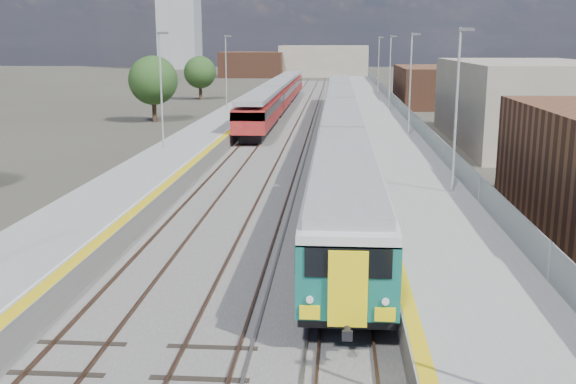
# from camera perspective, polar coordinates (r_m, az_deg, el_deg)

# --- Properties ---
(ground) EXTENTS (320.00, 320.00, 0.00)m
(ground) POSITION_cam_1_polar(r_m,az_deg,el_deg) (59.75, 2.99, 5.02)
(ground) COLOR #47443A
(ground) RESTS_ON ground
(ballast_bed) EXTENTS (10.50, 155.00, 0.06)m
(ballast_bed) POSITION_cam_1_polar(r_m,az_deg,el_deg) (62.31, 0.96, 5.37)
(ballast_bed) COLOR #565451
(ballast_bed) RESTS_ON ground
(tracks) EXTENTS (8.96, 160.00, 0.17)m
(tracks) POSITION_cam_1_polar(r_m,az_deg,el_deg) (63.93, 1.58, 5.62)
(tracks) COLOR #4C3323
(tracks) RESTS_ON ground
(platform_right) EXTENTS (4.70, 155.00, 8.52)m
(platform_right) POSITION_cam_1_polar(r_m,az_deg,el_deg) (62.28, 7.93, 5.72)
(platform_right) COLOR slate
(platform_right) RESTS_ON ground
(platform_left) EXTENTS (4.30, 155.00, 8.52)m
(platform_left) POSITION_cam_1_polar(r_m,az_deg,el_deg) (62.98, -5.26, 5.85)
(platform_left) COLOR slate
(platform_left) RESTS_ON ground
(buildings) EXTENTS (72.00, 185.50, 40.00)m
(buildings) POSITION_cam_1_polar(r_m,az_deg,el_deg) (149.09, -3.40, 13.68)
(buildings) COLOR brown
(buildings) RESTS_ON ground
(green_train) EXTENTS (2.70, 75.24, 2.97)m
(green_train) POSITION_cam_1_polar(r_m,az_deg,el_deg) (53.74, 4.50, 6.39)
(green_train) COLOR black
(green_train) RESTS_ON ground
(red_train) EXTENTS (2.67, 54.29, 3.38)m
(red_train) POSITION_cam_1_polar(r_m,az_deg,el_deg) (77.61, -0.82, 8.26)
(red_train) COLOR black
(red_train) RESTS_ON ground
(tree_b) EXTENTS (4.84, 4.84, 6.57)m
(tree_b) POSITION_cam_1_polar(r_m,az_deg,el_deg) (68.79, -11.35, 9.25)
(tree_b) COLOR #382619
(tree_b) RESTS_ON ground
(tree_c) EXTENTS (4.41, 4.41, 5.97)m
(tree_c) POSITION_cam_1_polar(r_m,az_deg,el_deg) (94.70, -7.46, 10.01)
(tree_c) COLOR #382619
(tree_c) RESTS_ON ground
(tree_d) EXTENTS (3.94, 3.94, 5.34)m
(tree_d) POSITION_cam_1_polar(r_m,az_deg,el_deg) (79.00, 20.20, 8.57)
(tree_d) COLOR #382619
(tree_d) RESTS_ON ground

